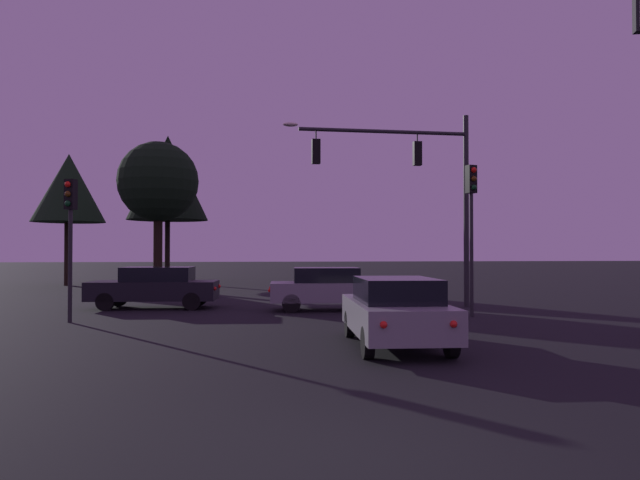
% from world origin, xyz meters
% --- Properties ---
extents(ground_plane, '(168.00, 168.00, 0.00)m').
position_xyz_m(ground_plane, '(0.00, 24.50, 0.00)').
color(ground_plane, black).
rests_on(ground_plane, ground).
extents(traffic_signal_mast_arm, '(7.08, 0.51, 7.26)m').
position_xyz_m(traffic_signal_mast_arm, '(5.10, 15.35, 4.95)').
color(traffic_signal_mast_arm, '#232326').
rests_on(traffic_signal_mast_arm, ground).
extents(traffic_light_corner_left, '(0.36, 0.39, 4.24)m').
position_xyz_m(traffic_light_corner_left, '(-6.34, 12.16, 3.01)').
color(traffic_light_corner_left, '#232326').
rests_on(traffic_light_corner_left, ground).
extents(traffic_light_corner_right, '(0.35, 0.38, 4.88)m').
position_xyz_m(traffic_light_corner_right, '(6.02, 12.18, 3.43)').
color(traffic_light_corner_right, '#232326').
rests_on(traffic_light_corner_right, ground).
extents(car_nearside_lane, '(2.09, 4.52, 1.52)m').
position_xyz_m(car_nearside_lane, '(2.10, 6.79, 0.80)').
color(car_nearside_lane, gray).
rests_on(car_nearside_lane, ground).
extents(car_crossing_left, '(4.75, 2.18, 1.52)m').
position_xyz_m(car_crossing_left, '(-4.52, 16.25, 0.80)').
color(car_crossing_left, black).
rests_on(car_crossing_left, ground).
extents(car_crossing_right, '(4.39, 1.99, 1.52)m').
position_xyz_m(car_crossing_right, '(1.75, 14.74, 0.79)').
color(car_crossing_right, gray).
rests_on(car_crossing_right, ground).
extents(tree_behind_sign, '(5.36, 5.36, 9.89)m').
position_xyz_m(tree_behind_sign, '(-6.49, 34.22, 7.02)').
color(tree_behind_sign, black).
rests_on(tree_behind_sign, ground).
extents(tree_left_far, '(4.41, 4.41, 8.15)m').
position_xyz_m(tree_left_far, '(-6.05, 27.12, 5.90)').
color(tree_left_far, black).
rests_on(tree_left_far, ground).
extents(tree_center_horizon, '(4.32, 4.32, 8.05)m').
position_xyz_m(tree_center_horizon, '(-12.00, 31.29, 5.92)').
color(tree_center_horizon, black).
rests_on(tree_center_horizon, ground).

